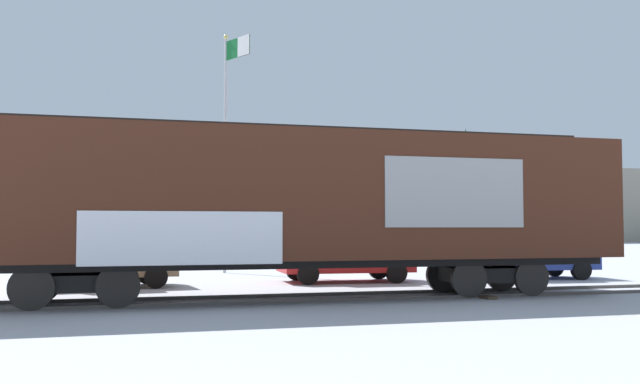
% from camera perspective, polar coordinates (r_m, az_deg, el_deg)
% --- Properties ---
extents(ground_plane, '(260.00, 260.00, 0.00)m').
position_cam_1_polar(ground_plane, '(16.67, -2.78, -8.71)').
color(ground_plane, '#B2B5BC').
extents(track, '(60.02, 3.13, 0.08)m').
position_cam_1_polar(track, '(17.11, 2.79, -8.43)').
color(track, '#4C4742').
rests_on(track, ground_plane).
extents(freight_car, '(15.69, 3.37, 4.11)m').
position_cam_1_polar(freight_car, '(16.65, -1.79, -0.65)').
color(freight_car, '#472316').
rests_on(freight_car, ground_plane).
extents(flagpole, '(0.81, 1.42, 8.96)m').
position_cam_1_polar(flagpole, '(26.58, -7.34, 5.71)').
color(flagpole, silver).
rests_on(flagpole, ground_plane).
extents(hillside, '(115.71, 38.79, 13.16)m').
position_cam_1_polar(hillside, '(86.67, -12.14, -1.16)').
color(hillside, gray).
rests_on(hillside, ground_plane).
extents(parked_car_tan, '(4.22, 2.37, 1.81)m').
position_cam_1_polar(parked_car_tan, '(20.81, -17.39, -4.97)').
color(parked_car_tan, '#9E8966').
rests_on(parked_car_tan, ground_plane).
extents(parked_car_red, '(4.08, 2.09, 1.78)m').
position_cam_1_polar(parked_car_red, '(22.00, 1.92, -4.96)').
color(parked_car_red, '#B21E1E').
rests_on(parked_car_red, ground_plane).
extents(parked_car_blue, '(4.61, 2.07, 1.73)m').
position_cam_1_polar(parked_car_blue, '(24.23, 16.13, -4.75)').
color(parked_car_blue, navy).
rests_on(parked_car_blue, ground_plane).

